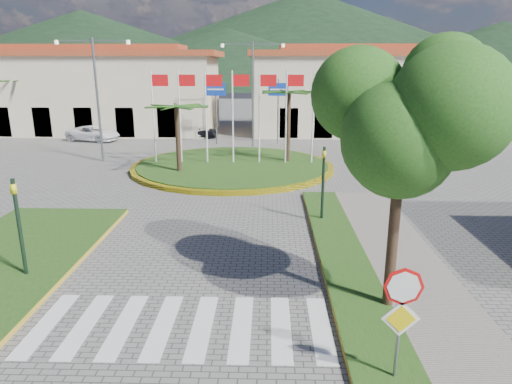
{
  "coord_description": "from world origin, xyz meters",
  "views": [
    {
      "loc": [
        2.25,
        -6.15,
        6.44
      ],
      "look_at": [
        1.86,
        8.0,
        2.42
      ],
      "focal_mm": 32.0,
      "sensor_mm": 36.0,
      "label": 1
    }
  ],
  "objects_px": {
    "car_dark_a": "(196,130)",
    "deciduous_tree": "(404,117)",
    "roundabout_island": "(233,166)",
    "white_van": "(93,133)",
    "stop_sign": "(401,307)",
    "car_dark_b": "(295,130)"
  },
  "relations": [
    {
      "from": "car_dark_a",
      "to": "deciduous_tree",
      "type": "bearing_deg",
      "value": -156.91
    },
    {
      "from": "roundabout_island",
      "to": "deciduous_tree",
      "type": "xyz_separation_m",
      "value": [
        5.5,
        -17.0,
        5.0
      ]
    },
    {
      "from": "car_dark_a",
      "to": "white_van",
      "type": "bearing_deg",
      "value": 108.1
    },
    {
      "from": "deciduous_tree",
      "to": "white_van",
      "type": "relative_size",
      "value": 1.49
    },
    {
      "from": "white_van",
      "to": "roundabout_island",
      "type": "bearing_deg",
      "value": -111.79
    },
    {
      "from": "roundabout_island",
      "to": "stop_sign",
      "type": "distance_m",
      "value": 20.69
    },
    {
      "from": "roundabout_island",
      "to": "white_van",
      "type": "distance_m",
      "value": 16.31
    },
    {
      "from": "deciduous_tree",
      "to": "roundabout_island",
      "type": "bearing_deg",
      "value": 107.91
    },
    {
      "from": "stop_sign",
      "to": "roundabout_island",
      "type": "bearing_deg",
      "value": 103.73
    },
    {
      "from": "white_van",
      "to": "car_dark_b",
      "type": "relative_size",
      "value": 1.17
    },
    {
      "from": "roundabout_island",
      "to": "deciduous_tree",
      "type": "bearing_deg",
      "value": -72.09
    },
    {
      "from": "roundabout_island",
      "to": "car_dark_b",
      "type": "bearing_deg",
      "value": 70.15
    },
    {
      "from": "roundabout_island",
      "to": "car_dark_b",
      "type": "distance_m",
      "value": 13.58
    },
    {
      "from": "stop_sign",
      "to": "deciduous_tree",
      "type": "distance_m",
      "value": 4.59
    },
    {
      "from": "white_van",
      "to": "car_dark_a",
      "type": "relative_size",
      "value": 1.17
    },
    {
      "from": "deciduous_tree",
      "to": "car_dark_a",
      "type": "height_order",
      "value": "deciduous_tree"
    },
    {
      "from": "deciduous_tree",
      "to": "car_dark_b",
      "type": "xyz_separation_m",
      "value": [
        -0.89,
        29.77,
        -4.53
      ]
    },
    {
      "from": "car_dark_a",
      "to": "stop_sign",
      "type": "bearing_deg",
      "value": -159.52
    },
    {
      "from": "stop_sign",
      "to": "car_dark_b",
      "type": "distance_m",
      "value": 32.83
    },
    {
      "from": "white_van",
      "to": "car_dark_b",
      "type": "bearing_deg",
      "value": -64.62
    },
    {
      "from": "deciduous_tree",
      "to": "car_dark_b",
      "type": "distance_m",
      "value": 30.12
    },
    {
      "from": "white_van",
      "to": "car_dark_a",
      "type": "xyz_separation_m",
      "value": [
        8.52,
        2.02,
        0.03
      ]
    }
  ]
}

